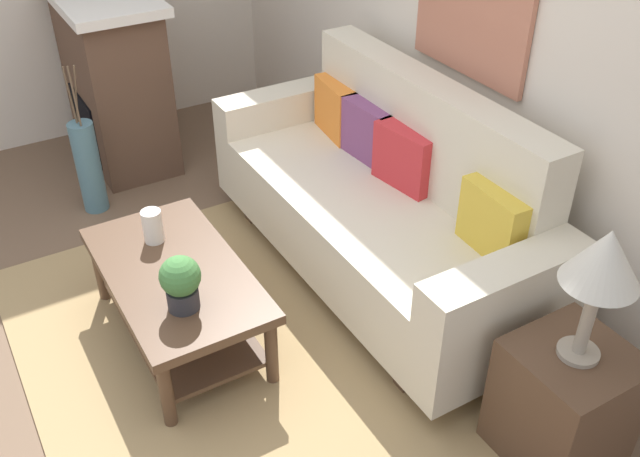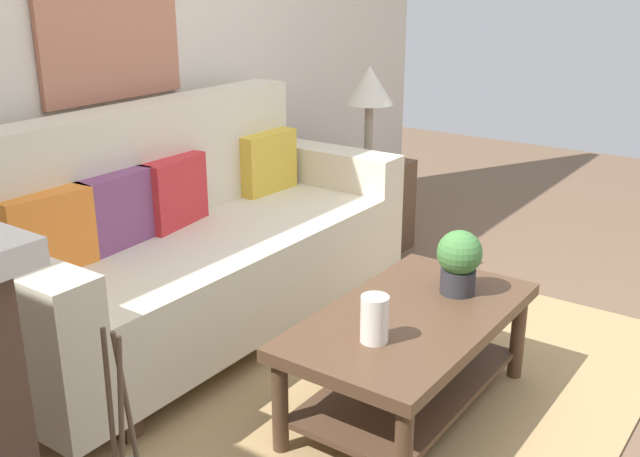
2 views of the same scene
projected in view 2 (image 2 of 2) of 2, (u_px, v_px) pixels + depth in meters
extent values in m
plane|color=brown|center=(486.00, 413.00, 2.92)|extent=(9.36, 9.36, 0.00)
cube|color=beige|center=(125.00, 37.00, 3.54)|extent=(5.36, 0.10, 2.70)
cube|color=#A38456|center=(378.00, 374.00, 3.20)|extent=(2.38, 2.01, 0.01)
cube|color=beige|center=(208.00, 272.00, 3.45)|extent=(1.79, 0.84, 0.40)
cube|color=beige|center=(152.00, 163.00, 3.46)|extent=(1.79, 0.20, 0.56)
cube|color=beige|center=(14.00, 335.00, 2.65)|extent=(0.20, 0.84, 0.60)
cube|color=beige|center=(329.00, 200.00, 4.18)|extent=(0.20, 0.84, 0.60)
cube|color=#513826|center=(72.00, 397.00, 2.93)|extent=(0.08, 0.74, 0.12)
cube|color=#513826|center=(308.00, 270.00, 4.15)|extent=(0.08, 0.74, 0.12)
cube|color=orange|center=(48.00, 232.00, 2.91)|extent=(0.37, 0.16, 0.32)
cube|color=#7A4270|center=(116.00, 210.00, 3.17)|extent=(0.37, 0.14, 0.32)
cube|color=red|center=(174.00, 192.00, 3.43)|extent=(0.37, 0.17, 0.32)
cube|color=gold|center=(267.00, 162.00, 3.96)|extent=(0.37, 0.14, 0.32)
cube|color=#513826|center=(411.00, 319.00, 2.80)|extent=(1.10, 0.60, 0.05)
cube|color=#513826|center=(408.00, 385.00, 2.90)|extent=(0.98, 0.50, 0.02)
cylinder|color=#513826|center=(403.00, 457.00, 2.36)|extent=(0.06, 0.06, 0.38)
cylinder|color=#513826|center=(517.00, 338.00, 3.11)|extent=(0.06, 0.06, 0.38)
cylinder|color=#513826|center=(280.00, 406.00, 2.63)|extent=(0.06, 0.06, 0.38)
cylinder|color=#513826|center=(413.00, 308.00, 3.39)|extent=(0.06, 0.06, 0.38)
cylinder|color=white|center=(375.00, 319.00, 2.56)|extent=(0.10, 0.10, 0.17)
cylinder|color=#2D2D33|center=(458.00, 281.00, 2.96)|extent=(0.14, 0.14, 0.10)
sphere|color=#41793B|center=(460.00, 253.00, 2.92)|extent=(0.18, 0.18, 0.18)
cube|color=#513826|center=(367.00, 206.00, 4.53)|extent=(0.44, 0.44, 0.56)
cylinder|color=gray|center=(368.00, 160.00, 4.44)|extent=(0.16, 0.16, 0.02)
cylinder|color=gray|center=(369.00, 133.00, 4.38)|extent=(0.05, 0.05, 0.35)
cone|color=beige|center=(370.00, 85.00, 4.29)|extent=(0.28, 0.28, 0.22)
cylinder|color=brown|center=(127.00, 404.00, 1.60)|extent=(0.05, 0.01, 0.36)
cylinder|color=brown|center=(110.00, 407.00, 1.58)|extent=(0.05, 0.05, 0.36)
cylinder|color=brown|center=(121.00, 413.00, 1.56)|extent=(0.03, 0.03, 0.36)
cube|color=#B77056|center=(109.00, 14.00, 3.36)|extent=(0.79, 0.03, 0.77)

